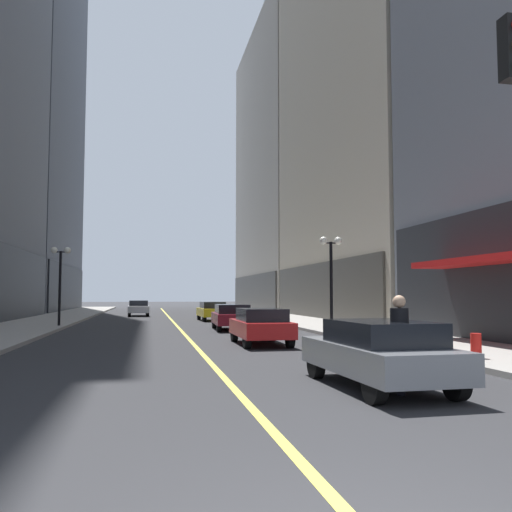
{
  "coord_description": "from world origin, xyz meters",
  "views": [
    {
      "loc": [
        -1.66,
        -3.47,
        1.83
      ],
      "look_at": [
        5.73,
        33.93,
        4.53
      ],
      "focal_mm": 38.19,
      "sensor_mm": 36.0,
      "label": 1
    }
  ],
  "objects": [
    {
      "name": "car_maroon",
      "position": [
        2.57,
        24.43,
        0.72
      ],
      "size": [
        1.98,
        4.51,
        1.32
      ],
      "color": "maroon",
      "rests_on": "ground"
    },
    {
      "name": "building_right_far",
      "position": [
        16.21,
        60.0,
        17.04
      ],
      "size": [
        11.62,
        26.0,
        34.23
      ],
      "color": "#A8A399",
      "rests_on": "ground"
    },
    {
      "name": "car_yellow",
      "position": [
        2.73,
        34.53,
        0.72
      ],
      "size": [
        1.85,
        4.25,
        1.32
      ],
      "color": "yellow",
      "rests_on": "ground"
    },
    {
      "name": "sidewalk_left",
      "position": [
        -8.25,
        35.0,
        0.07
      ],
      "size": [
        4.5,
        78.0,
        0.15
      ],
      "primitive_type": "cube",
      "color": "#9E9991",
      "rests_on": "ground"
    },
    {
      "name": "storefront_awning_right",
      "position": [
        9.69,
        13.81,
        2.99
      ],
      "size": [
        1.6,
        6.61,
        3.12
      ],
      "color": "#B21414",
      "rests_on": "ground"
    },
    {
      "name": "street_lamp_left_far",
      "position": [
        -6.4,
        27.69,
        3.26
      ],
      "size": [
        1.06,
        0.36,
        4.43
      ],
      "color": "black",
      "rests_on": "ground"
    },
    {
      "name": "fire_hydrant_right",
      "position": [
        6.9,
        9.69,
        0.4
      ],
      "size": [
        0.28,
        0.28,
        0.8
      ],
      "primitive_type": "cylinder",
      "color": "red",
      "rests_on": "ground"
    },
    {
      "name": "ground_plane",
      "position": [
        0.0,
        35.0,
        0.0
      ],
      "size": [
        200.0,
        200.0,
        0.0
      ],
      "primitive_type": "plane",
      "color": "#2D2D30"
    },
    {
      "name": "pedestrian_in_black_coat",
      "position": [
        2.91,
        5.94,
        1.07
      ],
      "size": [
        0.44,
        0.44,
        1.82
      ],
      "color": "black",
      "rests_on": "ground"
    },
    {
      "name": "sidewalk_right",
      "position": [
        8.25,
        35.0,
        0.07
      ],
      "size": [
        4.5,
        78.0,
        0.15
      ],
      "primitive_type": "cube",
      "color": "#9E9991",
      "rests_on": "ground"
    },
    {
      "name": "car_silver",
      "position": [
        -2.47,
        44.08,
        0.72
      ],
      "size": [
        1.81,
        4.63,
        1.32
      ],
      "color": "#B7B7BC",
      "rests_on": "ground"
    },
    {
      "name": "lane_centre_stripe",
      "position": [
        0.0,
        35.0,
        0.0
      ],
      "size": [
        0.16,
        70.0,
        0.01
      ],
      "primitive_type": "cube",
      "color": "#E5D64C",
      "rests_on": "ground"
    },
    {
      "name": "building_right_mid",
      "position": [
        18.19,
        34.5,
        17.03
      ],
      "size": [
        15.58,
        24.0,
        34.17
      ],
      "color": "#B7AD99",
      "rests_on": "ground"
    },
    {
      "name": "street_lamp_right_mid",
      "position": [
        6.4,
        19.86,
        3.26
      ],
      "size": [
        1.06,
        0.36,
        4.43
      ],
      "color": "black",
      "rests_on": "ground"
    },
    {
      "name": "car_red",
      "position": [
        2.38,
        16.1,
        0.72
      ],
      "size": [
        1.76,
        4.13,
        1.32
      ],
      "color": "#B21919",
      "rests_on": "ground"
    },
    {
      "name": "car_grey",
      "position": [
        2.77,
        6.59,
        0.72
      ],
      "size": [
        1.89,
        4.27,
        1.32
      ],
      "color": "slate",
      "rests_on": "ground"
    }
  ]
}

